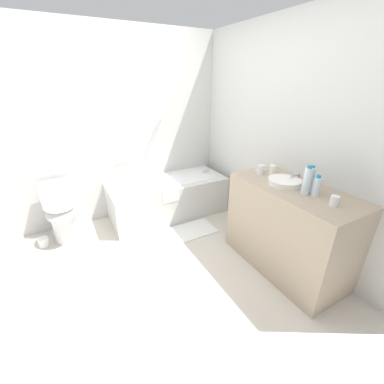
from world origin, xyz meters
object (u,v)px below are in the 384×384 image
at_px(toilet, 62,213).
at_px(drinking_glass_1, 261,170).
at_px(water_bottle_2, 317,186).
at_px(drinking_glass_0, 272,170).
at_px(water_bottle_0, 307,181).
at_px(bathtub, 168,196).
at_px(sink_faucet, 298,178).
at_px(water_bottle_1, 310,179).
at_px(soap_dish, 261,170).
at_px(bath_mat, 189,231).
at_px(sink_basin, 284,182).
at_px(drinking_glass_2, 334,201).
at_px(toilet_paper_roll, 44,242).

bearing_deg(toilet, drinking_glass_1, 54.91).
bearing_deg(water_bottle_2, drinking_glass_0, 85.52).
bearing_deg(drinking_glass_1, water_bottle_0, -90.01).
bearing_deg(bathtub, sink_faucet, -62.86).
relative_size(water_bottle_0, drinking_glass_0, 2.46).
distance_m(water_bottle_1, drinking_glass_0, 0.44).
relative_size(soap_dish, bath_mat, 0.14).
distance_m(water_bottle_0, drinking_glass_0, 0.48).
relative_size(toilet, water_bottle_0, 2.78).
bearing_deg(soap_dish, water_bottle_2, -92.22).
xyz_separation_m(water_bottle_2, bath_mat, (-0.56, 1.19, -0.96)).
bearing_deg(water_bottle_0, drinking_glass_1, 89.99).
relative_size(sink_basin, sink_faucet, 1.95).
xyz_separation_m(water_bottle_1, drinking_glass_2, (-0.07, -0.28, -0.07)).
bearing_deg(toilet, toilet_paper_roll, -82.72).
height_order(toilet, drinking_glass_0, drinking_glass_0).
relative_size(bathtub, bath_mat, 2.40).
xyz_separation_m(sink_basin, water_bottle_0, (-0.01, -0.23, 0.09)).
bearing_deg(toilet_paper_roll, sink_basin, -33.86).
height_order(toilet, sink_basin, sink_basin).
relative_size(toilet, toilet_paper_roll, 6.38).
xyz_separation_m(drinking_glass_1, soap_dish, (0.07, 0.07, -0.04)).
distance_m(sink_basin, water_bottle_1, 0.23).
height_order(water_bottle_2, drinking_glass_1, water_bottle_2).
bearing_deg(drinking_glass_1, toilet, 148.10).
bearing_deg(toilet_paper_roll, drinking_glass_1, -27.82).
relative_size(toilet, water_bottle_1, 3.05).
bearing_deg(toilet_paper_roll, soap_dish, -25.65).
bearing_deg(bath_mat, sink_basin, -59.41).
relative_size(water_bottle_0, soap_dish, 2.81).
bearing_deg(bath_mat, bathtub, 94.21).
bearing_deg(sink_faucet, bath_mat, 128.19).
distance_m(water_bottle_1, drinking_glass_2, 0.30).
xyz_separation_m(drinking_glass_2, soap_dish, (0.06, 0.87, -0.03)).
xyz_separation_m(water_bottle_2, drinking_glass_2, (-0.03, -0.19, -0.04)).
relative_size(water_bottle_0, drinking_glass_1, 2.61).
distance_m(toilet, water_bottle_1, 2.67).
distance_m(toilet, drinking_glass_0, 2.41).
distance_m(sink_faucet, drinking_glass_2, 0.52).
height_order(water_bottle_0, drinking_glass_2, water_bottle_0).
xyz_separation_m(sink_faucet, drinking_glass_0, (-0.10, 0.23, 0.02)).
height_order(sink_faucet, water_bottle_1, water_bottle_1).
height_order(bath_mat, toilet_paper_roll, toilet_paper_roll).
relative_size(sink_faucet, water_bottle_1, 0.66).
xyz_separation_m(toilet, drinking_glass_1, (1.89, -1.18, 0.57)).
height_order(toilet, toilet_paper_roll, toilet).
bearing_deg(water_bottle_0, bathtub, 108.45).
distance_m(drinking_glass_0, toilet_paper_roll, 2.68).
height_order(soap_dish, bath_mat, soap_dish).
height_order(sink_basin, water_bottle_0, water_bottle_0).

